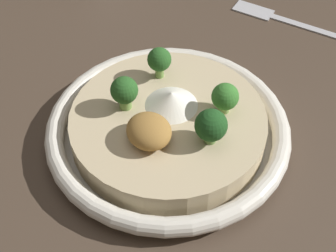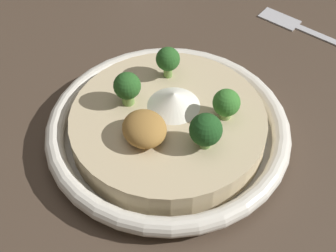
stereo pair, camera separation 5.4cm
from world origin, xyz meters
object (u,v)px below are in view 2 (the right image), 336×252
at_px(broccoli_right, 206,130).
at_px(risotto_bowl, 168,129).
at_px(fork_utensil, 308,30).
at_px(broccoli_back, 226,103).
at_px(broccoli_left, 168,60).
at_px(broccoli_front_left, 127,87).

bearing_deg(broccoli_right, risotto_bowl, -160.92).
relative_size(risotto_bowl, fork_utensil, 1.55).
relative_size(broccoli_back, broccoli_left, 0.93).
height_order(risotto_bowl, broccoli_right, broccoli_right).
distance_m(broccoli_left, fork_utensil, 0.23).
distance_m(risotto_bowl, fork_utensil, 0.27).
bearing_deg(risotto_bowl, broccoli_left, 156.22).
bearing_deg(risotto_bowl, broccoli_front_left, -139.87).
height_order(broccoli_right, broccoli_front_left, same).
distance_m(broccoli_back, fork_utensil, 0.24).
height_order(broccoli_front_left, fork_utensil, broccoli_front_left).
distance_m(broccoli_back, broccoli_left, 0.09).
xyz_separation_m(broccoli_right, broccoli_front_left, (-0.09, -0.05, 0.00)).
xyz_separation_m(broccoli_back, broccoli_right, (0.03, -0.04, 0.00)).
bearing_deg(broccoli_right, broccoli_left, 175.73).
relative_size(broccoli_back, broccoli_right, 0.89).
distance_m(risotto_bowl, broccoli_front_left, 0.06).
xyz_separation_m(broccoli_front_left, broccoli_left, (-0.02, 0.06, 0.00)).
bearing_deg(broccoli_left, broccoli_back, 19.23).
distance_m(broccoli_back, broccoli_front_left, 0.10).
distance_m(risotto_bowl, broccoli_back, 0.07).
bearing_deg(broccoli_right, broccoli_back, 125.50).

